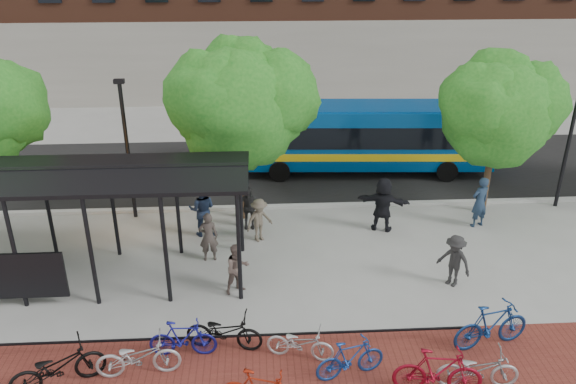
{
  "coord_description": "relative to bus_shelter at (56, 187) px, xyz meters",
  "views": [
    {
      "loc": [
        -2.43,
        -15.3,
        9.35
      ],
      "look_at": [
        -1.44,
        1.92,
        1.6
      ],
      "focal_mm": 35.0,
      "sensor_mm": 36.0,
      "label": 1
    }
  ],
  "objects": [
    {
      "name": "ground",
      "position": [
        8.13,
        0.48,
        -3.0
      ],
      "size": [
        160.0,
        160.0,
        0.0
      ],
      "primitive_type": "plane",
      "color": "#9E9E99",
      "rests_on": "ground"
    },
    {
      "name": "asphalt_street",
      "position": [
        8.13,
        8.48,
        -2.99
      ],
      "size": [
        160.0,
        8.0,
        0.01
      ],
      "primitive_type": "cube",
      "color": "black",
      "rests_on": "ground"
    },
    {
      "name": "curb",
      "position": [
        8.13,
        4.48,
        -2.94
      ],
      "size": [
        160.0,
        0.25,
        0.12
      ],
      "primitive_type": "cube",
      "color": "#B7B7B2",
      "rests_on": "ground"
    },
    {
      "name": "brick_strip",
      "position": [
        6.13,
        -4.52,
        -3.0
      ],
      "size": [
        24.0,
        3.0,
        0.01
      ],
      "primitive_type": "cube",
      "color": "maroon",
      "rests_on": "ground"
    },
    {
      "name": "bike_rack_rail",
      "position": [
        4.83,
        -3.62,
        -3.0
      ],
      "size": [
        12.0,
        0.05,
        0.95
      ],
      "primitive_type": "cube",
      "color": "black",
      "rests_on": "ground"
    },
    {
      "name": "bus_shelter",
      "position": [
        0.0,
        0.0,
        0.0
      ],
      "size": [
        10.6,
        3.07,
        3.6
      ],
      "color": "black",
      "rests_on": "ground"
    },
    {
      "name": "tree_b",
      "position": [
        5.23,
        3.83,
        1.46
      ],
      "size": [
        5.15,
        4.2,
        6.47
      ],
      "color": "#382619",
      "rests_on": "ground"
    },
    {
      "name": "tree_c",
      "position": [
        14.22,
        3.83,
        1.06
      ],
      "size": [
        4.66,
        3.8,
        5.92
      ],
      "color": "#382619",
      "rests_on": "ground"
    },
    {
      "name": "lamp_post_left",
      "position": [
        1.13,
        4.08,
        -0.25
      ],
      "size": [
        0.35,
        0.2,
        5.12
      ],
      "color": "black",
      "rests_on": "ground"
    },
    {
      "name": "lamp_post_right",
      "position": [
        17.13,
        4.08,
        -0.25
      ],
      "size": [
        0.35,
        0.2,
        5.12
      ],
      "color": "black",
      "rests_on": "ground"
    },
    {
      "name": "bus",
      "position": [
        10.21,
        8.09,
        -1.28
      ],
      "size": [
        11.18,
        3.1,
        2.99
      ],
      "rotation": [
        0.0,
        0.0,
        -0.06
      ],
      "color": "#074892",
      "rests_on": "ground"
    },
    {
      "name": "bike_0",
      "position": [
        1.07,
        -4.61,
        -2.44
      ],
      "size": [
        2.23,
        1.55,
        1.11
      ],
      "primitive_type": "imported",
      "rotation": [
        0.0,
        0.0,
        2.0
      ],
      "color": "black",
      "rests_on": "ground"
    },
    {
      "name": "bike_2",
      "position": [
        2.82,
        -4.32,
        -2.48
      ],
      "size": [
        2.01,
        0.87,
        1.03
      ],
      "primitive_type": "imported",
      "rotation": [
        0.0,
        0.0,
        1.67
      ],
      "color": "#ABABAD",
      "rests_on": "ground"
    },
    {
      "name": "bike_3",
      "position": [
        3.78,
        -3.7,
        -2.5
      ],
      "size": [
        1.67,
        0.52,
        1.0
      ],
      "primitive_type": "imported",
      "rotation": [
        0.0,
        0.0,
        1.54
      ],
      "color": "navy",
      "rests_on": "ground"
    },
    {
      "name": "bike_4",
      "position": [
        4.77,
        -3.49,
        -2.49
      ],
      "size": [
        2.02,
        1.02,
        1.01
      ],
      "primitive_type": "imported",
      "rotation": [
        0.0,
        0.0,
        1.38
      ],
      "color": "black",
      "rests_on": "ground"
    },
    {
      "name": "bike_6",
      "position": [
        6.63,
        -3.96,
        -2.56
      ],
      "size": [
        1.76,
        1.01,
        0.88
      ],
      "primitive_type": "imported",
      "rotation": [
        0.0,
        0.0,
        1.3
      ],
      "color": "#BABABC",
      "rests_on": "ground"
    },
    {
      "name": "bike_7",
      "position": [
        7.74,
        -4.67,
        -2.49
      ],
      "size": [
        1.77,
        0.91,
        1.03
      ],
      "primitive_type": "imported",
      "rotation": [
        0.0,
        0.0,
        1.83
      ],
      "color": "navy",
      "rests_on": "ground"
    },
    {
      "name": "bike_9",
      "position": [
        9.59,
        -5.31,
        -2.4
      ],
      "size": [
        2.05,
        0.84,
        1.2
      ],
      "primitive_type": "imported",
      "rotation": [
        0.0,
        0.0,
        1.43
      ],
      "color": "maroon",
      "rests_on": "ground"
    },
    {
      "name": "bike_10",
      "position": [
        10.56,
        -5.15,
        -2.51
      ],
      "size": [
        1.92,
        0.79,
        0.99
      ],
      "primitive_type": "imported",
      "rotation": [
        0.0,
        0.0,
        1.5
      ],
      "color": "#9C9C9E",
      "rests_on": "ground"
    },
    {
      "name": "bike_11",
      "position": [
        11.4,
        -3.8,
        -2.37
      ],
      "size": [
        2.16,
        1.04,
        1.25
      ],
      "primitive_type": "imported",
      "rotation": [
        0.0,
        0.0,
        1.8
      ],
      "color": "navy",
      "rests_on": "ground"
    },
    {
      "name": "pedestrian_1",
      "position": [
        4.1,
        0.83,
        -2.17
      ],
      "size": [
        0.64,
        0.44,
        1.66
      ],
      "primitive_type": "imported",
      "rotation": [
        0.0,
        0.0,
        3.22
      ],
      "color": "#423A35",
      "rests_on": "ground"
    },
    {
      "name": "pedestrian_2",
      "position": [
        3.76,
        2.54,
        -2.04
      ],
      "size": [
        0.97,
        0.78,
        1.92
      ],
      "primitive_type": "imported",
      "rotation": [
        0.0,
        0.0,
        3.09
      ],
      "color": "#1C2842",
      "rests_on": "ground"
    },
    {
      "name": "pedestrian_3",
      "position": [
        5.71,
        2.01,
        -2.23
      ],
      "size": [
        1.14,
        1.0,
        1.53
      ],
      "primitive_type": "imported",
      "rotation": [
        0.0,
        0.0,
        0.55
      ],
      "color": "brown",
      "rests_on": "ground"
    },
    {
      "name": "pedestrian_4",
      "position": [
        5.34,
        2.96,
        -2.21
      ],
      "size": [
        0.93,
        0.4,
        1.57
      ],
      "primitive_type": "imported",
      "rotation": [
        0.0,
        0.0,
        6.3
      ],
      "color": "#262626",
      "rests_on": "ground"
    },
    {
      "name": "pedestrian_5",
      "position": [
        10.01,
        2.54,
        -2.02
      ],
      "size": [
        1.91,
        1.14,
        1.97
      ],
      "primitive_type": "imported",
      "rotation": [
        0.0,
        0.0,
        2.81
      ],
      "color": "black",
      "rests_on": "ground"
    },
    {
      "name": "pedestrian_7",
      "position": [
        13.48,
        2.62,
        -2.06
      ],
      "size": [
        0.8,
        0.67,
        1.87
      ],
      "primitive_type": "imported",
      "rotation": [
        0.0,
        0.0,
        3.52
      ],
      "color": "#1F3149",
      "rests_on": "ground"
    },
    {
      "name": "pedestrian_8",
      "position": [
        5.05,
        -1.02,
        -2.23
      ],
      "size": [
        0.93,
        0.87,
        1.53
      ],
      "primitive_type": "imported",
      "rotation": [
        0.0,
        0.0,
        0.5
      ],
      "color": "brown",
      "rests_on": "ground"
    },
    {
      "name": "pedestrian_9",
      "position": [
        11.36,
        -1.02,
        -2.19
      ],
      "size": [
        1.15,
        1.19,
        1.63
      ],
      "primitive_type": "imported",
      "rotation": [
        0.0,
        0.0,
        5.44
      ],
      "color": "#242424",
      "rests_on": "ground"
    }
  ]
}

